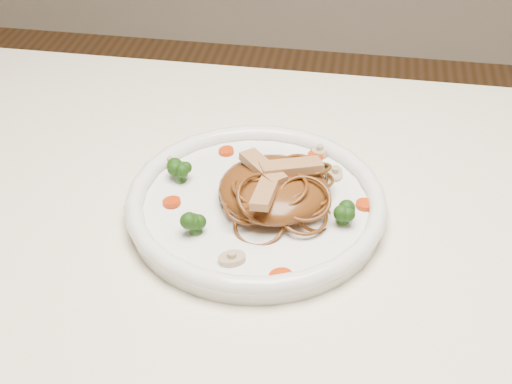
# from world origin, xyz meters

# --- Properties ---
(table) EXTENTS (1.20, 0.80, 0.75)m
(table) POSITION_xyz_m (0.00, 0.00, 0.65)
(table) COLOR #F2E9CD
(table) RESTS_ON ground
(plate) EXTENTS (0.35, 0.35, 0.02)m
(plate) POSITION_xyz_m (-0.06, 0.07, 0.76)
(plate) COLOR white
(plate) RESTS_ON table
(noodle_mound) EXTENTS (0.12, 0.12, 0.04)m
(noodle_mound) POSITION_xyz_m (-0.04, 0.07, 0.78)
(noodle_mound) COLOR brown
(noodle_mound) RESTS_ON plate
(chicken_a) EXTENTS (0.07, 0.05, 0.01)m
(chicken_a) POSITION_xyz_m (-0.03, 0.08, 0.80)
(chicken_a) COLOR tan
(chicken_a) RESTS_ON noodle_mound
(chicken_b) EXTENTS (0.06, 0.06, 0.01)m
(chicken_b) POSITION_xyz_m (-0.06, 0.08, 0.80)
(chicken_b) COLOR tan
(chicken_b) RESTS_ON noodle_mound
(chicken_c) EXTENTS (0.02, 0.06, 0.01)m
(chicken_c) POSITION_xyz_m (-0.05, 0.04, 0.80)
(chicken_c) COLOR tan
(chicken_c) RESTS_ON noodle_mound
(broccoli_0) EXTENTS (0.04, 0.04, 0.03)m
(broccoli_0) POSITION_xyz_m (0.00, 0.12, 0.78)
(broccoli_0) COLOR #1B470E
(broccoli_0) RESTS_ON plate
(broccoli_1) EXTENTS (0.03, 0.03, 0.03)m
(broccoli_1) POSITION_xyz_m (-0.15, 0.09, 0.78)
(broccoli_1) COLOR #1B470E
(broccoli_1) RESTS_ON plate
(broccoli_2) EXTENTS (0.03, 0.03, 0.03)m
(broccoli_2) POSITION_xyz_m (-0.11, 0.01, 0.78)
(broccoli_2) COLOR #1B470E
(broccoli_2) RESTS_ON plate
(broccoli_3) EXTENTS (0.03, 0.03, 0.03)m
(broccoli_3) POSITION_xyz_m (0.03, 0.05, 0.78)
(broccoli_3) COLOR #1B470E
(broccoli_3) RESTS_ON plate
(carrot_0) EXTENTS (0.02, 0.02, 0.00)m
(carrot_0) POSITION_xyz_m (-0.01, 0.16, 0.77)
(carrot_0) COLOR red
(carrot_0) RESTS_ON plate
(carrot_1) EXTENTS (0.02, 0.02, 0.00)m
(carrot_1) POSITION_xyz_m (-0.15, 0.05, 0.77)
(carrot_1) COLOR red
(carrot_1) RESTS_ON plate
(carrot_2) EXTENTS (0.02, 0.02, 0.00)m
(carrot_2) POSITION_xyz_m (0.05, 0.08, 0.77)
(carrot_2) COLOR red
(carrot_2) RESTS_ON plate
(carrot_3) EXTENTS (0.02, 0.02, 0.00)m
(carrot_3) POSITION_xyz_m (-0.11, 0.15, 0.77)
(carrot_3) COLOR red
(carrot_3) RESTS_ON plate
(carrot_4) EXTENTS (0.03, 0.03, 0.00)m
(carrot_4) POSITION_xyz_m (-0.02, -0.04, 0.77)
(carrot_4) COLOR red
(carrot_4) RESTS_ON plate
(mushroom_0) EXTENTS (0.04, 0.04, 0.01)m
(mushroom_0) POSITION_xyz_m (-0.07, -0.03, 0.77)
(mushroom_0) COLOR beige
(mushroom_0) RESTS_ON plate
(mushroom_1) EXTENTS (0.02, 0.02, 0.01)m
(mushroom_1) POSITION_xyz_m (0.02, 0.13, 0.77)
(mushroom_1) COLOR beige
(mushroom_1) RESTS_ON plate
(mushroom_2) EXTENTS (0.03, 0.03, 0.01)m
(mushroom_2) POSITION_xyz_m (-0.17, 0.12, 0.77)
(mushroom_2) COLOR beige
(mushroom_2) RESTS_ON plate
(mushroom_3) EXTENTS (0.03, 0.03, 0.01)m
(mushroom_3) POSITION_xyz_m (-0.00, 0.17, 0.77)
(mushroom_3) COLOR beige
(mushroom_3) RESTS_ON plate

